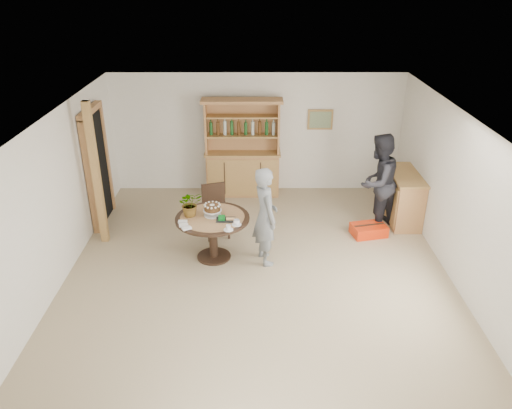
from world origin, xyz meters
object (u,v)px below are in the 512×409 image
object	(u,v)px
hutch	(243,163)
sideboard	(403,197)
adult_person	(378,182)
dining_table	(213,225)
red_suitcase	(369,230)
dining_chair	(215,207)
teen_boy	(265,216)

from	to	relation	value
hutch	sideboard	distance (m)	3.29
adult_person	dining_table	bearing A→B (deg)	-22.00
adult_person	red_suitcase	world-z (taller)	adult_person
dining_table	red_suitcase	world-z (taller)	dining_table
hutch	adult_person	xyz separation A→B (m)	(2.46, -1.54, 0.21)
hutch	dining_chair	distance (m)	1.86
dining_chair	red_suitcase	world-z (taller)	dining_chair
hutch	adult_person	world-z (taller)	hutch
sideboard	adult_person	world-z (taller)	adult_person
dining_table	hutch	bearing A→B (deg)	80.66
dining_table	sideboard	bearing A→B (deg)	21.69
hutch	red_suitcase	xyz separation A→B (m)	(2.31, -1.86, -0.59)
sideboard	dining_table	size ratio (longest dim) A/B	1.05
sideboard	dining_chair	distance (m)	3.54
sideboard	red_suitcase	world-z (taller)	sideboard
sideboard	dining_chair	world-z (taller)	dining_chair
sideboard	adult_person	distance (m)	0.78
dining_table	teen_boy	distance (m)	0.88
dining_chair	sideboard	bearing A→B (deg)	-7.81
dining_chair	red_suitcase	bearing A→B (deg)	-18.19
sideboard	teen_boy	xyz separation A→B (m)	(-2.62, -1.48, 0.35)
sideboard	adult_person	bearing A→B (deg)	-152.90
teen_boy	adult_person	xyz separation A→B (m)	(2.04, 1.18, 0.08)
sideboard	dining_table	world-z (taller)	sideboard
dining_table	red_suitcase	bearing A→B (deg)	15.53
hutch	adult_person	bearing A→B (deg)	-32.03
hutch	adult_person	size ratio (longest dim) A/B	1.13
sideboard	dining_table	xyz separation A→B (m)	(-3.47, -1.38, 0.13)
red_suitcase	teen_boy	bearing A→B (deg)	-168.28
hutch	dining_chair	world-z (taller)	hutch
sideboard	teen_boy	bearing A→B (deg)	-150.53
dining_table	dining_chair	xyz separation A→B (m)	(-0.02, 0.83, -0.07)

